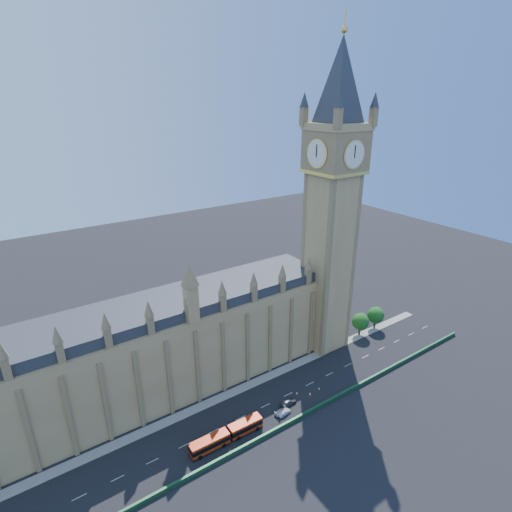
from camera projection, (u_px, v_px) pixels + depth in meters
ground at (253, 412)px, 106.86m from camera, size 400.00×400.00×0.00m
palace_westminster at (129, 359)px, 105.69m from camera, size 120.00×20.00×28.00m
elizabeth_tower at (333, 185)px, 117.59m from camera, size 20.59×20.59×105.00m
bridge_parapet at (273, 431)px, 99.70m from camera, size 160.00×0.60×1.20m
kerb_north at (235, 391)px, 114.15m from camera, size 160.00×3.00×0.16m
tree_east_near at (361, 321)px, 139.85m from camera, size 6.00×6.00×8.50m
tree_east_far at (376, 314)px, 144.03m from camera, size 6.00×6.00×8.50m
red_bus at (227, 435)px, 97.14m from camera, size 19.33×3.40×3.28m
car_grey at (288, 402)px, 109.02m from camera, size 4.89×2.11×1.64m
car_silver at (284, 412)px, 105.72m from camera, size 4.01×1.83×1.27m
car_white at (282, 411)px, 106.15m from camera, size 4.27×2.01×1.20m
cone_a at (310, 395)px, 112.49m from camera, size 0.58×0.58×0.69m
cone_b at (310, 394)px, 112.79m from camera, size 0.65×0.65×0.79m
cone_c at (297, 393)px, 112.94m from camera, size 0.59×0.59×0.77m
cone_d at (319, 389)px, 114.84m from camera, size 0.51×0.51×0.68m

